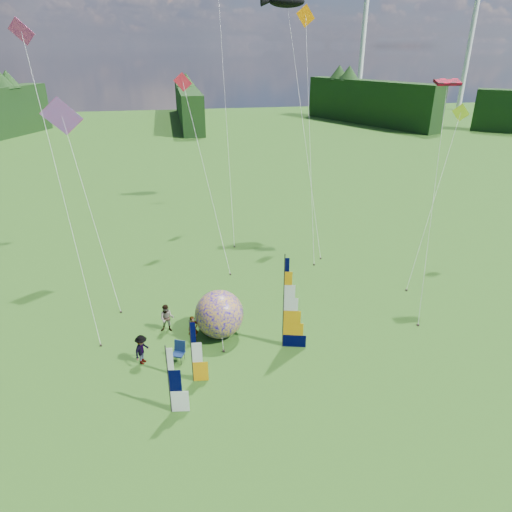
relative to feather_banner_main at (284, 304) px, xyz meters
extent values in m
plane|color=#355A20|center=(-0.43, -3.70, -2.70)|extent=(220.00, 220.00, 0.00)
sphere|color=#120091|center=(-3.25, 1.79, -1.33)|extent=(3.04, 3.04, 2.75)
imported|color=#66594C|center=(-4.77, 1.46, -1.92)|extent=(0.63, 0.47, 1.57)
imported|color=#66594C|center=(-6.19, 2.74, -1.85)|extent=(0.89, 0.55, 1.71)
imported|color=#66594C|center=(-7.50, -0.02, -1.87)|extent=(0.89, 1.14, 1.67)
imported|color=#66594C|center=(-4.02, 2.74, -1.94)|extent=(0.95, 0.56, 1.52)
camera|label=1|loc=(-5.35, -20.16, 12.40)|focal=32.00mm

